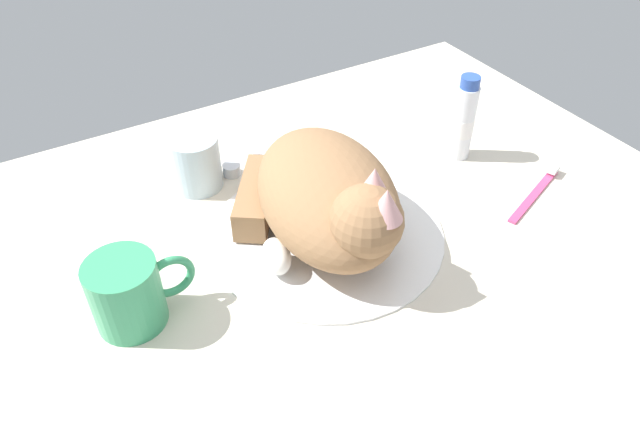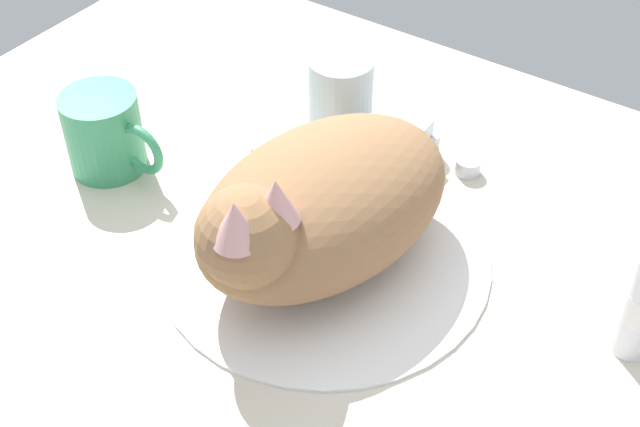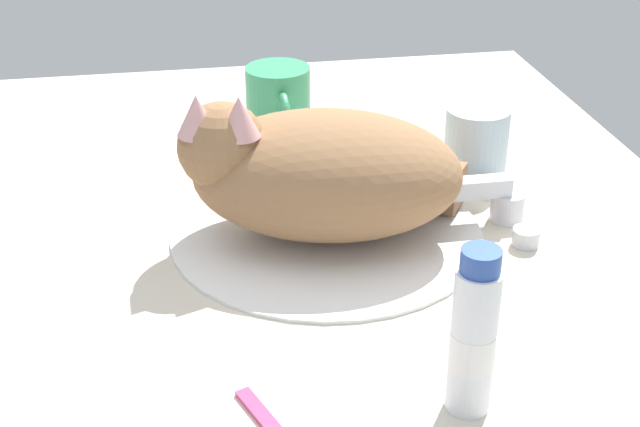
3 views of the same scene
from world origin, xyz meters
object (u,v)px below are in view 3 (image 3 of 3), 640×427
(faucet, at_px, (493,201))
(cat, at_px, (316,171))
(toothpaste_bottle, at_px, (473,337))
(coffee_mug, at_px, (279,102))
(rinse_cup, at_px, (476,143))

(faucet, height_order, cat, cat)
(toothpaste_bottle, bearing_deg, cat, -166.65)
(cat, distance_m, coffee_mug, 0.27)
(faucet, xyz_separation_m, cat, (-0.00, -0.19, 0.05))
(coffee_mug, xyz_separation_m, toothpaste_bottle, (0.56, 0.07, 0.02))
(toothpaste_bottle, bearing_deg, coffee_mug, -172.70)
(cat, distance_m, rinse_cup, 0.23)
(cat, relative_size, rinse_cup, 3.77)
(faucet, bearing_deg, rinse_cup, 171.08)
(coffee_mug, bearing_deg, rinse_cup, 52.10)
(toothpaste_bottle, bearing_deg, rinse_cup, 160.77)
(cat, height_order, coffee_mug, cat)
(cat, xyz_separation_m, coffee_mug, (-0.27, -0.00, -0.03))
(faucet, bearing_deg, coffee_mug, -144.91)
(cat, relative_size, coffee_mug, 2.55)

